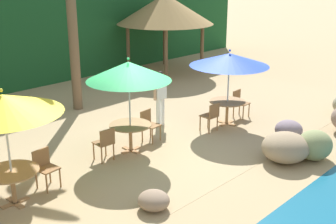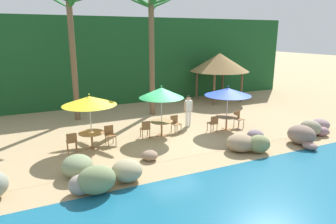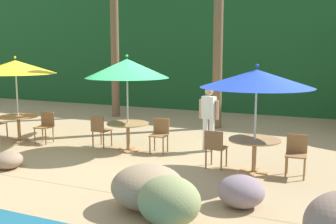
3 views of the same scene
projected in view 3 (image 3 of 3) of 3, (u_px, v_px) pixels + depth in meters
ground_plane at (136, 155)px, 10.08m from camera, size 120.00×120.00×0.00m
terrace_deck at (136, 155)px, 10.08m from camera, size 18.00×5.20×0.01m
foliage_backdrop at (232, 42)px, 17.75m from camera, size 28.00×2.40×6.00m
rock_seawall at (46, 174)px, 7.28m from camera, size 16.01×2.63×0.91m
umbrella_yellow at (15, 67)px, 11.30m from camera, size 2.28×2.28×2.45m
dining_table_yellow at (18, 120)px, 11.53m from camera, size 1.10×1.10×0.74m
chair_yellow_seaward at (46, 125)px, 11.37m from camera, size 0.46×0.47×0.87m
umbrella_green at (127, 68)px, 10.18m from camera, size 2.15×2.15×2.50m
dining_table_green at (128, 128)px, 10.41m from camera, size 1.10×1.10×0.74m
chair_green_seaward at (160, 133)px, 10.26m from camera, size 0.46×0.47×0.87m
chair_green_inland at (100, 129)px, 10.75m from camera, size 0.45×0.46×0.87m
umbrella_blue at (257, 79)px, 8.28m from camera, size 2.36×2.36×2.33m
dining_table_blue at (254, 145)px, 8.50m from camera, size 1.10×1.10×0.74m
chair_blue_seaward at (296, 152)px, 8.30m from camera, size 0.44×0.45×0.87m
chair_blue_inland at (215, 146)px, 8.80m from camera, size 0.44×0.44×0.87m
palm_tree_nearest at (114, 3)px, 15.43m from camera, size 2.75×2.81×7.03m
waiter_in_white at (209, 114)px, 10.31m from camera, size 0.52×0.26×1.70m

